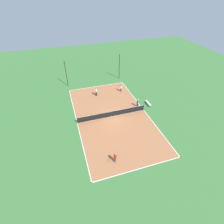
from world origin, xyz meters
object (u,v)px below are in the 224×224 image
(tennis_ball_right_alley, at_px, (118,119))
(bench, at_px, (148,103))
(tennis_ball_midcourt, at_px, (105,101))
(player_coach_red, at_px, (115,157))
(tennis_ball_near_net, at_px, (98,137))
(player_far_white, at_px, (96,91))
(player_far_green, at_px, (138,102))
(fence_post_back_right, at_px, (119,67))
(player_near_white, at_px, (121,88))
(tennis_ball_left_sideline, at_px, (126,105))
(fence_post_back_left, at_px, (66,74))
(tennis_net, at_px, (112,114))

(tennis_ball_right_alley, bearing_deg, bench, 19.08)
(tennis_ball_right_alley, bearing_deg, tennis_ball_midcourt, 95.54)
(player_coach_red, xyz_separation_m, tennis_ball_right_alley, (3.08, 7.48, -0.81))
(bench, xyz_separation_m, tennis_ball_near_net, (-10.46, -5.04, -0.33))
(player_far_white, bearing_deg, tennis_ball_right_alley, -128.65)
(player_far_green, relative_size, fence_post_back_right, 0.29)
(player_far_white, bearing_deg, player_near_white, -49.47)
(player_coach_red, bearing_deg, player_far_white, -150.33)
(tennis_ball_right_alley, relative_size, tennis_ball_near_net, 1.00)
(tennis_ball_left_sideline, bearing_deg, player_far_white, 131.85)
(player_coach_red, height_order, tennis_ball_near_net, player_coach_red)
(tennis_ball_right_alley, height_order, tennis_ball_near_net, same)
(tennis_ball_left_sideline, xyz_separation_m, tennis_ball_near_net, (-6.72, -6.08, 0.00))
(tennis_ball_midcourt, distance_m, tennis_ball_right_alley, 5.65)
(player_coach_red, xyz_separation_m, tennis_ball_midcourt, (2.53, 13.10, -0.81))
(player_coach_red, distance_m, fence_post_back_left, 21.37)
(tennis_ball_right_alley, relative_size, fence_post_back_left, 0.01)
(player_far_white, height_order, fence_post_back_right, fence_post_back_right)
(tennis_net, distance_m, tennis_ball_right_alley, 1.40)
(player_far_white, relative_size, fence_post_back_right, 0.32)
(player_far_white, distance_m, tennis_ball_left_sideline, 6.50)
(player_far_green, relative_size, tennis_ball_right_alley, 22.76)
(player_coach_red, distance_m, tennis_ball_midcourt, 13.37)
(tennis_ball_left_sideline, distance_m, tennis_ball_near_net, 9.07)
(bench, distance_m, player_far_white, 9.95)
(player_coach_red, bearing_deg, tennis_net, -160.42)
(fence_post_back_right, bearing_deg, bench, -82.60)
(tennis_ball_right_alley, xyz_separation_m, fence_post_back_right, (4.91, 13.56, 2.65))
(bench, bearing_deg, tennis_ball_right_alley, 109.08)
(tennis_ball_left_sideline, distance_m, fence_post_back_left, 13.95)
(tennis_net, relative_size, tennis_ball_right_alley, 165.76)
(player_coach_red, xyz_separation_m, fence_post_back_left, (-3.29, 21.04, 1.84))
(player_far_white, relative_size, tennis_ball_near_net, 25.18)
(tennis_ball_midcourt, xyz_separation_m, tennis_ball_right_alley, (0.54, -5.62, 0.00))
(bench, distance_m, fence_post_back_right, 11.68)
(player_far_green, xyz_separation_m, fence_post_back_right, (0.58, 11.20, 1.81))
(bench, bearing_deg, player_far_white, 54.01)
(player_far_white, distance_m, tennis_ball_near_net, 11.18)
(player_far_green, relative_size, tennis_ball_near_net, 22.76)
(tennis_net, xyz_separation_m, player_near_white, (4.08, 7.04, 0.24))
(player_near_white, distance_m, tennis_ball_left_sideline, 4.97)
(player_coach_red, bearing_deg, tennis_ball_right_alley, -167.43)
(tennis_ball_right_alley, bearing_deg, tennis_ball_left_sideline, 50.86)
(tennis_net, bearing_deg, tennis_ball_right_alley, -55.66)
(player_far_green, xyz_separation_m, tennis_ball_midcourt, (-4.88, 3.26, -0.84))
(bench, distance_m, player_near_white, 6.65)
(player_far_white, relative_size, tennis_ball_left_sideline, 25.18)
(tennis_net, height_order, player_coach_red, player_coach_red)
(player_coach_red, distance_m, tennis_ball_right_alley, 8.13)
(tennis_ball_near_net, height_order, fence_post_back_left, fence_post_back_left)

